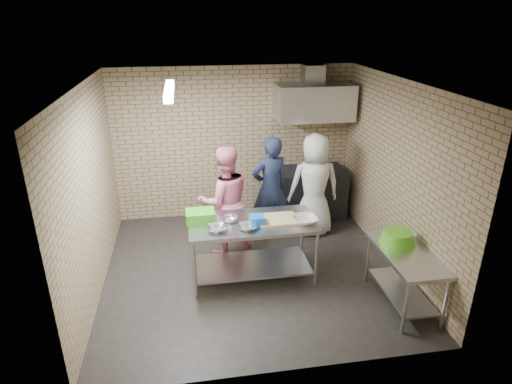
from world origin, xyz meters
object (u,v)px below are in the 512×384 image
green_crate (200,216)px  woman_white (314,185)px  prep_table (252,249)px  green_basin (398,237)px  man_navy (270,188)px  stove (310,193)px  bottle_green (336,104)px  woman_pink (225,201)px  blue_tub (257,220)px  side_counter (403,278)px

green_crate → woman_white: bearing=28.4°
prep_table → green_basin: 1.96m
woman_white → prep_table: bearing=45.1°
man_navy → woman_white: bearing=166.1°
green_crate → stove: bearing=39.4°
bottle_green → woman_pink: bottle_green is taller
man_navy → woman_pink: size_ratio=1.01×
woman_pink → prep_table: bearing=102.0°
green_basin → woman_white: 1.93m
prep_table → stove: stove is taller
stove → prep_table: bearing=-126.9°
green_crate → blue_tub: 0.78m
side_counter → woman_pink: size_ratio=0.70×
green_crate → man_navy: 1.56m
green_basin → bottle_green: bearing=89.6°
bottle_green → stove: bearing=-151.9°
stove → green_crate: (-2.06, -1.69, 0.50)m
stove → man_navy: man_navy is taller
woman_pink → blue_tub: bearing=102.6°
woman_pink → stove: bearing=-157.4°
green_crate → green_basin: bearing=-18.0°
green_basin → prep_table: bearing=158.9°
side_counter → woman_pink: woman_pink is taller
green_crate → woman_pink: 0.76m
side_counter → man_navy: (-1.34, 2.09, 0.49)m
bottle_green → woman_pink: bearing=-148.6°
stove → blue_tub: bearing=-124.5°
blue_tub → green_basin: bearing=-18.7°
woman_white → woman_pink: bearing=16.2°
stove → woman_pink: 2.01m
woman_pink → side_counter: bearing=131.5°
prep_table → side_counter: bearing=-27.4°
blue_tub → man_navy: 1.32m
green_crate → woman_pink: (0.40, 0.64, -0.08)m
bottle_green → blue_tub: bearing=-129.3°
woman_white → blue_tub: bearing=48.7°
blue_tub → green_basin: blue_tub is taller
green_basin → man_navy: (-1.32, 1.84, 0.03)m
stove → man_navy: (-0.89, -0.66, 0.42)m
man_navy → woman_white: 0.75m
bottle_green → man_navy: (-1.34, -0.90, -1.15)m
prep_table → side_counter: size_ratio=1.45×
side_counter → blue_tub: bearing=154.5°
green_crate → green_basin: green_crate is taller
prep_table → woman_white: woman_white is taller
stove → woman_pink: size_ratio=0.70×
blue_tub → man_navy: (0.42, 1.25, -0.06)m
side_counter → woman_white: bearing=105.8°
stove → woman_white: size_ratio=0.69×
blue_tub → woman_white: size_ratio=0.11×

